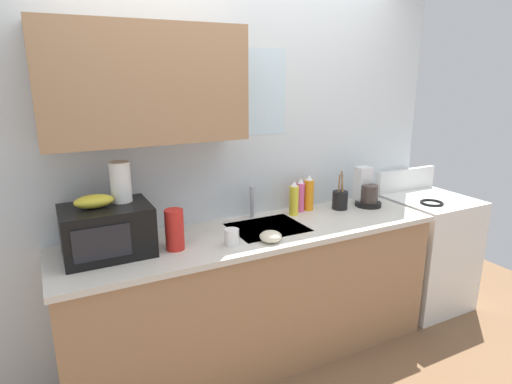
{
  "coord_description": "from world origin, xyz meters",
  "views": [
    {
      "loc": [
        -1.15,
        -2.23,
        1.85
      ],
      "look_at": [
        0.0,
        0.0,
        1.15
      ],
      "focal_mm": 30.14,
      "sensor_mm": 36.0,
      "label": 1
    }
  ],
  "objects_px": {
    "microwave": "(107,231)",
    "mug_white": "(232,237)",
    "dish_soap_bottle_yellow": "(294,199)",
    "small_bowl": "(271,236)",
    "paper_towel_roll": "(121,182)",
    "cereal_canister": "(175,230)",
    "coffee_maker": "(366,191)",
    "dish_soap_bottle_orange": "(309,194)",
    "stove_range": "(426,251)",
    "dish_soap_bottle_pink": "(300,196)",
    "utensil_crock": "(340,199)",
    "banana_bunch": "(94,201)"
  },
  "relations": [
    {
      "from": "microwave",
      "to": "mug_white",
      "type": "distance_m",
      "value": 0.68
    },
    {
      "from": "dish_soap_bottle_yellow",
      "to": "small_bowl",
      "type": "xyz_separation_m",
      "value": [
        -0.38,
        -0.36,
        -0.08
      ]
    },
    {
      "from": "microwave",
      "to": "paper_towel_roll",
      "type": "height_order",
      "value": "paper_towel_roll"
    },
    {
      "from": "microwave",
      "to": "cereal_canister",
      "type": "xyz_separation_m",
      "value": [
        0.34,
        -0.1,
        -0.02
      ]
    },
    {
      "from": "coffee_maker",
      "to": "dish_soap_bottle_orange",
      "type": "distance_m",
      "value": 0.45
    },
    {
      "from": "stove_range",
      "to": "dish_soap_bottle_orange",
      "type": "bearing_deg",
      "value": 168.83
    },
    {
      "from": "microwave",
      "to": "dish_soap_bottle_yellow",
      "type": "bearing_deg",
      "value": 4.97
    },
    {
      "from": "dish_soap_bottle_pink",
      "to": "cereal_canister",
      "type": "xyz_separation_m",
      "value": [
        -0.99,
        -0.25,
        0.0
      ]
    },
    {
      "from": "microwave",
      "to": "paper_towel_roll",
      "type": "distance_m",
      "value": 0.27
    },
    {
      "from": "microwave",
      "to": "dish_soap_bottle_yellow",
      "type": "xyz_separation_m",
      "value": [
        1.24,
        0.11,
        -0.02
      ]
    },
    {
      "from": "dish_soap_bottle_pink",
      "to": "mug_white",
      "type": "xyz_separation_m",
      "value": [
        -0.68,
        -0.34,
        -0.07
      ]
    },
    {
      "from": "microwave",
      "to": "mug_white",
      "type": "relative_size",
      "value": 4.84
    },
    {
      "from": "dish_soap_bottle_yellow",
      "to": "utensil_crock",
      "type": "relative_size",
      "value": 0.85
    },
    {
      "from": "dish_soap_bottle_pink",
      "to": "small_bowl",
      "type": "relative_size",
      "value": 1.85
    },
    {
      "from": "mug_white",
      "to": "small_bowl",
      "type": "distance_m",
      "value": 0.23
    },
    {
      "from": "microwave",
      "to": "banana_bunch",
      "type": "relative_size",
      "value": 2.3
    },
    {
      "from": "microwave",
      "to": "paper_towel_roll",
      "type": "relative_size",
      "value": 2.09
    },
    {
      "from": "dish_soap_bottle_yellow",
      "to": "dish_soap_bottle_pink",
      "type": "relative_size",
      "value": 1.0
    },
    {
      "from": "banana_bunch",
      "to": "mug_white",
      "type": "distance_m",
      "value": 0.76
    },
    {
      "from": "microwave",
      "to": "paper_towel_roll",
      "type": "xyz_separation_m",
      "value": [
        0.1,
        0.05,
        0.24
      ]
    },
    {
      "from": "dish_soap_bottle_yellow",
      "to": "dish_soap_bottle_pink",
      "type": "height_order",
      "value": "same"
    },
    {
      "from": "coffee_maker",
      "to": "mug_white",
      "type": "xyz_separation_m",
      "value": [
        -1.2,
        -0.25,
        -0.06
      ]
    },
    {
      "from": "microwave",
      "to": "dish_soap_bottle_orange",
      "type": "relative_size",
      "value": 1.81
    },
    {
      "from": "coffee_maker",
      "to": "cereal_canister",
      "type": "xyz_separation_m",
      "value": [
        -1.5,
        -0.16,
        0.01
      ]
    },
    {
      "from": "dish_soap_bottle_pink",
      "to": "utensil_crock",
      "type": "height_order",
      "value": "utensil_crock"
    },
    {
      "from": "banana_bunch",
      "to": "stove_range",
      "type": "bearing_deg",
      "value": -1.08
    },
    {
      "from": "stove_range",
      "to": "small_bowl",
      "type": "xyz_separation_m",
      "value": [
        -1.56,
        -0.2,
        0.47
      ]
    },
    {
      "from": "coffee_maker",
      "to": "small_bowl",
      "type": "bearing_deg",
      "value": -162.51
    },
    {
      "from": "microwave",
      "to": "utensil_crock",
      "type": "height_order",
      "value": "utensil_crock"
    },
    {
      "from": "dish_soap_bottle_pink",
      "to": "dish_soap_bottle_orange",
      "type": "bearing_deg",
      "value": 0.8
    },
    {
      "from": "mug_white",
      "to": "coffee_maker",
      "type": "bearing_deg",
      "value": 11.71
    },
    {
      "from": "dish_soap_bottle_yellow",
      "to": "paper_towel_roll",
      "type": "bearing_deg",
      "value": -177.16
    },
    {
      "from": "microwave",
      "to": "mug_white",
      "type": "height_order",
      "value": "microwave"
    },
    {
      "from": "paper_towel_roll",
      "to": "dish_soap_bottle_pink",
      "type": "bearing_deg",
      "value": 4.87
    },
    {
      "from": "microwave",
      "to": "utensil_crock",
      "type": "bearing_deg",
      "value": 2.53
    },
    {
      "from": "paper_towel_roll",
      "to": "dish_soap_bottle_pink",
      "type": "height_order",
      "value": "paper_towel_roll"
    },
    {
      "from": "dish_soap_bottle_pink",
      "to": "cereal_canister",
      "type": "bearing_deg",
      "value": -165.54
    },
    {
      "from": "microwave",
      "to": "dish_soap_bottle_pink",
      "type": "xyz_separation_m",
      "value": [
        1.33,
        0.16,
        -0.02
      ]
    },
    {
      "from": "microwave",
      "to": "mug_white",
      "type": "bearing_deg",
      "value": -16.31
    },
    {
      "from": "paper_towel_roll",
      "to": "cereal_canister",
      "type": "distance_m",
      "value": 0.39
    },
    {
      "from": "microwave",
      "to": "banana_bunch",
      "type": "height_order",
      "value": "banana_bunch"
    },
    {
      "from": "dish_soap_bottle_orange",
      "to": "utensil_crock",
      "type": "height_order",
      "value": "utensil_crock"
    },
    {
      "from": "paper_towel_roll",
      "to": "dish_soap_bottle_yellow",
      "type": "relative_size",
      "value": 0.92
    },
    {
      "from": "coffee_maker",
      "to": "utensil_crock",
      "type": "bearing_deg",
      "value": 177.15
    },
    {
      "from": "cereal_canister",
      "to": "small_bowl",
      "type": "xyz_separation_m",
      "value": [
        0.52,
        -0.15,
        -0.08
      ]
    },
    {
      "from": "dish_soap_bottle_orange",
      "to": "mug_white",
      "type": "distance_m",
      "value": 0.83
    },
    {
      "from": "microwave",
      "to": "dish_soap_bottle_pink",
      "type": "height_order",
      "value": "microwave"
    },
    {
      "from": "microwave",
      "to": "utensil_crock",
      "type": "distance_m",
      "value": 1.62
    },
    {
      "from": "mug_white",
      "to": "paper_towel_roll",
      "type": "bearing_deg",
      "value": 156.18
    },
    {
      "from": "banana_bunch",
      "to": "cereal_canister",
      "type": "bearing_deg",
      "value": -14.38
    }
  ]
}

